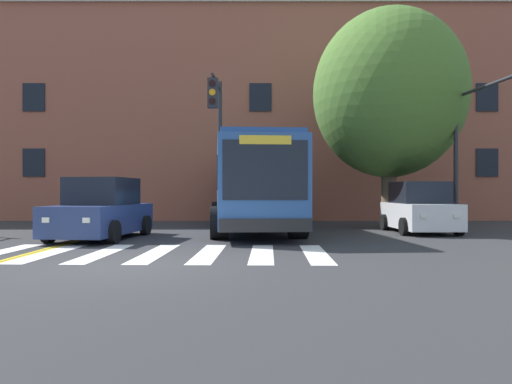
{
  "coord_description": "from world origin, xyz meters",
  "views": [
    {
      "loc": [
        2.56,
        -9.85,
        1.46
      ],
      "look_at": [
        2.54,
        7.81,
        1.45
      ],
      "focal_mm": 35.0,
      "sensor_mm": 36.0,
      "label": 1
    }
  ],
  "objects_px": {
    "city_bus": "(252,184)",
    "car_navy_near_lane": "(102,211)",
    "car_white_far_lane": "(420,209)",
    "traffic_light_near_corner": "(485,125)",
    "car_red_behind_bus": "(241,202)",
    "traffic_light_overhead": "(218,127)",
    "street_tree_curbside_large": "(390,94)"
  },
  "relations": [
    {
      "from": "car_navy_near_lane",
      "to": "car_red_behind_bus",
      "type": "height_order",
      "value": "car_red_behind_bus"
    },
    {
      "from": "traffic_light_near_corner",
      "to": "traffic_light_overhead",
      "type": "distance_m",
      "value": 9.0
    },
    {
      "from": "car_white_far_lane",
      "to": "traffic_light_near_corner",
      "type": "height_order",
      "value": "traffic_light_near_corner"
    },
    {
      "from": "traffic_light_overhead",
      "to": "city_bus",
      "type": "bearing_deg",
      "value": 21.04
    },
    {
      "from": "car_white_far_lane",
      "to": "traffic_light_near_corner",
      "type": "distance_m",
      "value": 3.64
    },
    {
      "from": "city_bus",
      "to": "traffic_light_overhead",
      "type": "xyz_separation_m",
      "value": [
        -1.24,
        -0.48,
        2.09
      ]
    },
    {
      "from": "city_bus",
      "to": "traffic_light_overhead",
      "type": "height_order",
      "value": "traffic_light_overhead"
    },
    {
      "from": "car_navy_near_lane",
      "to": "street_tree_curbside_large",
      "type": "bearing_deg",
      "value": 21.98
    },
    {
      "from": "city_bus",
      "to": "car_red_behind_bus",
      "type": "bearing_deg",
      "value": 94.05
    },
    {
      "from": "traffic_light_near_corner",
      "to": "car_navy_near_lane",
      "type": "bearing_deg",
      "value": -178.25
    },
    {
      "from": "car_red_behind_bus",
      "to": "street_tree_curbside_large",
      "type": "bearing_deg",
      "value": -55.34
    },
    {
      "from": "traffic_light_near_corner",
      "to": "traffic_light_overhead",
      "type": "relative_size",
      "value": 0.94
    },
    {
      "from": "car_white_far_lane",
      "to": "street_tree_curbside_large",
      "type": "relative_size",
      "value": 0.45
    },
    {
      "from": "car_navy_near_lane",
      "to": "car_white_far_lane",
      "type": "relative_size",
      "value": 1.22
    },
    {
      "from": "city_bus",
      "to": "car_white_far_lane",
      "type": "height_order",
      "value": "city_bus"
    },
    {
      "from": "city_bus",
      "to": "car_navy_near_lane",
      "type": "bearing_deg",
      "value": -145.05
    },
    {
      "from": "car_red_behind_bus",
      "to": "street_tree_curbside_large",
      "type": "height_order",
      "value": "street_tree_curbside_large"
    },
    {
      "from": "car_red_behind_bus",
      "to": "traffic_light_near_corner",
      "type": "xyz_separation_m",
      "value": [
        8.12,
        -12.44,
        2.71
      ]
    },
    {
      "from": "car_red_behind_bus",
      "to": "street_tree_curbside_large",
      "type": "xyz_separation_m",
      "value": [
        6.06,
        -8.77,
        4.41
      ]
    },
    {
      "from": "car_white_far_lane",
      "to": "traffic_light_overhead",
      "type": "bearing_deg",
      "value": 176.22
    },
    {
      "from": "traffic_light_overhead",
      "to": "street_tree_curbside_large",
      "type": "relative_size",
      "value": 0.66
    },
    {
      "from": "car_white_far_lane",
      "to": "traffic_light_near_corner",
      "type": "bearing_deg",
      "value": -52.84
    },
    {
      "from": "traffic_light_overhead",
      "to": "traffic_light_near_corner",
      "type": "bearing_deg",
      "value": -15.35
    },
    {
      "from": "car_red_behind_bus",
      "to": "traffic_light_near_corner",
      "type": "height_order",
      "value": "traffic_light_near_corner"
    },
    {
      "from": "car_navy_near_lane",
      "to": "car_white_far_lane",
      "type": "distance_m",
      "value": 10.85
    },
    {
      "from": "city_bus",
      "to": "traffic_light_near_corner",
      "type": "bearing_deg",
      "value": -21.01
    },
    {
      "from": "car_red_behind_bus",
      "to": "traffic_light_near_corner",
      "type": "relative_size",
      "value": 0.71
    },
    {
      "from": "car_navy_near_lane",
      "to": "traffic_light_overhead",
      "type": "distance_m",
      "value": 5.28
    },
    {
      "from": "car_navy_near_lane",
      "to": "street_tree_curbside_large",
      "type": "height_order",
      "value": "street_tree_curbside_large"
    },
    {
      "from": "car_white_far_lane",
      "to": "traffic_light_overhead",
      "type": "xyz_separation_m",
      "value": [
        -7.23,
        0.48,
        3.0
      ]
    },
    {
      "from": "car_navy_near_lane",
      "to": "traffic_light_near_corner",
      "type": "bearing_deg",
      "value": 1.75
    },
    {
      "from": "city_bus",
      "to": "car_white_far_lane",
      "type": "xyz_separation_m",
      "value": [
        6.0,
        -0.95,
        -0.91
      ]
    }
  ]
}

